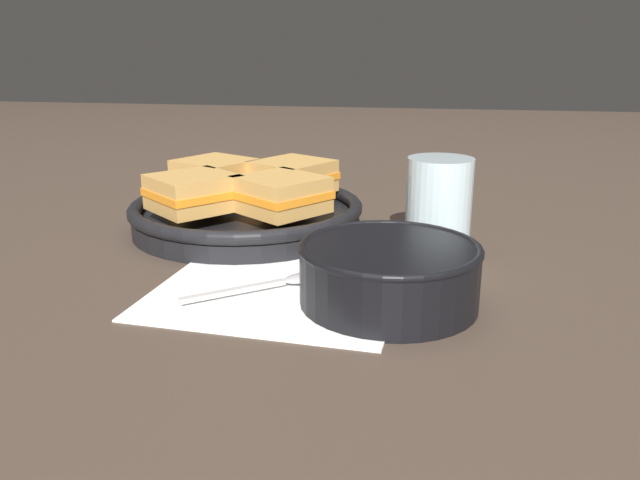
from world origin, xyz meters
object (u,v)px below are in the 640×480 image
(drinking_glass, at_px, (438,207))
(sandwich_far_left, at_px, (216,175))
(sandwich_far_right, at_px, (194,192))
(sandwich_near_right, at_px, (292,176))
(soup_bowl, at_px, (389,270))
(spoon, at_px, (288,281))
(skillet, at_px, (247,214))
(sandwich_near_left, at_px, (281,194))

(drinking_glass, bearing_deg, sandwich_far_left, 159.62)
(sandwich_far_right, bearing_deg, sandwich_near_right, 49.96)
(soup_bowl, height_order, sandwich_near_right, sandwich_near_right)
(soup_bowl, bearing_deg, spoon, 167.50)
(soup_bowl, xyz_separation_m, sandwich_far_right, (-0.27, 0.17, 0.03))
(skillet, bearing_deg, sandwich_near_left, -40.83)
(skillet, bearing_deg, sandwich_near_right, 48.65)
(skillet, relative_size, sandwich_near_left, 3.21)
(soup_bowl, xyz_separation_m, skillet, (-0.22, 0.24, -0.01))
(skillet, xyz_separation_m, sandwich_near_right, (0.05, 0.06, 0.04))
(soup_bowl, bearing_deg, sandwich_far_left, 134.24)
(soup_bowl, bearing_deg, skillet, 132.62)
(sandwich_near_right, relative_size, drinking_glass, 1.14)
(sandwich_near_left, xyz_separation_m, sandwich_far_right, (-0.11, -0.01, 0.00))
(sandwich_near_left, distance_m, sandwich_near_right, 0.11)
(soup_bowl, xyz_separation_m, sandwich_near_right, (-0.16, 0.30, 0.03))
(skillet, xyz_separation_m, sandwich_far_right, (-0.05, -0.06, 0.04))
(soup_bowl, distance_m, skillet, 0.32)
(soup_bowl, height_order, sandwich_near_left, sandwich_near_left)
(soup_bowl, height_order, sandwich_far_left, sandwich_far_left)
(sandwich_far_right, relative_size, drinking_glass, 1.17)
(drinking_glass, bearing_deg, spoon, -137.99)
(spoon, height_order, sandwich_far_right, sandwich_far_right)
(spoon, distance_m, skillet, 0.24)
(spoon, xyz_separation_m, skillet, (-0.11, 0.21, 0.01))
(sandwich_far_right, bearing_deg, spoon, -42.78)
(sandwich_near_right, relative_size, sandwich_far_left, 1.01)
(sandwich_near_right, xyz_separation_m, drinking_glass, (0.21, -0.13, -0.00))
(spoon, distance_m, sandwich_far_right, 0.22)
(spoon, relative_size, drinking_glass, 1.18)
(soup_bowl, bearing_deg, sandwich_near_left, 130.34)
(sandwich_near_left, relative_size, sandwich_near_right, 1.02)
(soup_bowl, distance_m, sandwich_far_left, 0.40)
(sandwich_near_right, height_order, sandwich_far_left, same)
(skillet, bearing_deg, spoon, -63.04)
(skillet, xyz_separation_m, sandwich_near_left, (0.06, -0.05, 0.04))
(sandwich_near_right, bearing_deg, spoon, -78.62)
(soup_bowl, distance_m, sandwich_far_right, 0.32)
(sandwich_near_left, bearing_deg, sandwich_far_left, 139.96)
(sandwich_near_right, height_order, sandwich_far_right, same)
(sandwich_near_left, height_order, sandwich_far_right, same)
(sandwich_near_left, xyz_separation_m, sandwich_far_left, (-0.12, 0.10, 0.00))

